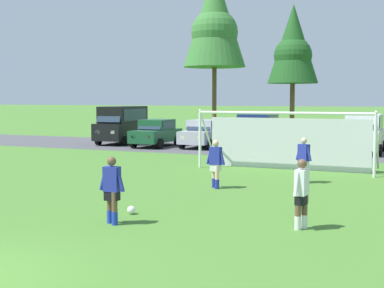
# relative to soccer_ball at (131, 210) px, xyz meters

# --- Properties ---
(ground_plane) EXTENTS (400.00, 400.00, 0.00)m
(ground_plane) POSITION_rel_soccer_ball_xyz_m (-0.28, 9.16, -0.11)
(ground_plane) COLOR #477A2D
(parking_lot_strip) EXTENTS (52.00, 8.40, 0.01)m
(parking_lot_strip) POSITION_rel_soccer_ball_xyz_m (-0.28, 18.65, -0.11)
(parking_lot_strip) COLOR #4C4C51
(parking_lot_strip) RESTS_ON ground
(soccer_ball) EXTENTS (0.22, 0.22, 0.22)m
(soccer_ball) POSITION_rel_soccer_ball_xyz_m (0.00, 0.00, 0.00)
(soccer_ball) COLOR white
(soccer_ball) RESTS_ON ground
(soccer_goal) EXTENTS (7.44, 1.95, 2.57)m
(soccer_goal) POSITION_rel_soccer_ball_xyz_m (1.57, 10.31, 1.18)
(soccer_goal) COLOR white
(soccer_goal) RESTS_ON ground
(player_striker_near) EXTENTS (0.28, 0.73, 1.64)m
(player_striker_near) POSITION_rel_soccer_ball_xyz_m (4.42, 0.21, 0.71)
(player_striker_near) COLOR brown
(player_striker_near) RESTS_ON ground
(player_midfield_center) EXTENTS (0.74, 0.27, 1.64)m
(player_midfield_center) POSITION_rel_soccer_ball_xyz_m (0.14, -1.14, 0.71)
(player_midfield_center) COLOR brown
(player_midfield_center) RESTS_ON ground
(player_winger_left) EXTENTS (0.67, 0.44, 1.64)m
(player_winger_left) POSITION_rel_soccer_ball_xyz_m (3.02, 7.04, 0.71)
(player_winger_left) COLOR beige
(player_winger_left) RESTS_ON ground
(player_winger_right) EXTENTS (0.73, 0.36, 1.64)m
(player_winger_right) POSITION_rel_soccer_ball_xyz_m (0.54, 4.70, 0.71)
(player_winger_right) COLOR beige
(player_winger_right) RESTS_ON ground
(parked_car_slot_far_left) EXTENTS (2.48, 4.94, 2.52)m
(parked_car_slot_far_left) POSITION_rel_soccer_ball_xyz_m (-11.84, 19.04, 1.23)
(parked_car_slot_far_left) COLOR black
(parked_car_slot_far_left) RESTS_ON ground
(parked_car_slot_left) EXTENTS (2.12, 4.24, 1.72)m
(parked_car_slot_left) POSITION_rel_soccer_ball_xyz_m (-8.65, 17.88, 0.77)
(parked_car_slot_left) COLOR #194C2D
(parked_car_slot_left) RESTS_ON ground
(parked_car_slot_center_left) EXTENTS (2.06, 4.21, 1.72)m
(parked_car_slot_center_left) POSITION_rel_soccer_ball_xyz_m (-5.65, 18.56, 0.77)
(parked_car_slot_center_left) COLOR #B2B2BC
(parked_car_slot_center_left) RESTS_ON ground
(parked_car_slot_center) EXTENTS (2.32, 4.69, 2.16)m
(parked_car_slot_center) POSITION_rel_soccer_ball_xyz_m (-1.89, 17.62, 1.00)
(parked_car_slot_center) COLOR navy
(parked_car_slot_center) RESTS_ON ground
(parked_car_slot_center_right) EXTENTS (2.27, 4.32, 1.72)m
(parked_car_slot_center_right) POSITION_rel_soccer_ball_xyz_m (0.93, 19.26, 0.77)
(parked_car_slot_center_right) COLOR tan
(parked_car_slot_center_right) RESTS_ON ground
(parked_car_slot_right) EXTENTS (2.15, 4.60, 2.16)m
(parked_car_slot_right) POSITION_rel_soccer_ball_xyz_m (3.85, 19.04, 1.00)
(parked_car_slot_right) COLOR silver
(parked_car_slot_right) RESTS_ON ground
(tree_left_edge) EXTENTS (5.04, 5.04, 13.45)m
(tree_left_edge) POSITION_rel_soccer_ball_xyz_m (-8.87, 28.50, 9.14)
(tree_left_edge) COLOR brown
(tree_left_edge) RESTS_ON ground
(tree_mid_left) EXTENTS (3.78, 3.78, 10.07)m
(tree_mid_left) POSITION_rel_soccer_ball_xyz_m (-2.29, 27.82, 6.81)
(tree_mid_left) COLOR brown
(tree_mid_left) RESTS_ON ground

